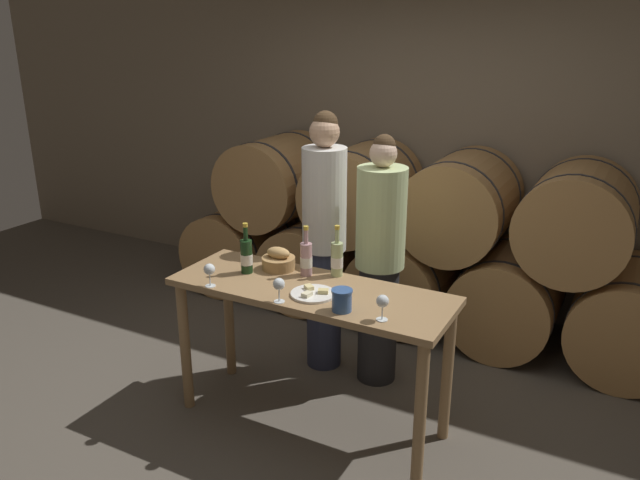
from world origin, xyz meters
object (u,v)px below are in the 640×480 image
(person_left, at_px, (324,240))
(wine_glass_far_left, at_px, (209,270))
(wine_glass_center, at_px, (383,302))
(bread_basket, at_px, (279,261))
(person_right, at_px, (380,261))
(wine_bottle_white, at_px, (337,259))
(cheese_plate, at_px, (313,293))
(tasting_table, at_px, (311,310))
(wine_bottle_rose, at_px, (306,259))
(blue_crock, at_px, (342,299))
(wine_bottle_red, at_px, (246,256))
(wine_glass_left, at_px, (279,285))

(person_left, relative_size, wine_glass_far_left, 13.05)
(wine_glass_center, bearing_deg, bread_basket, 157.18)
(person_right, xyz_separation_m, bread_basket, (-0.46, -0.49, 0.08))
(person_right, relative_size, wine_bottle_white, 5.37)
(person_left, distance_m, wine_glass_far_left, 0.94)
(person_right, relative_size, cheese_plate, 6.70)
(tasting_table, height_order, bread_basket, bread_basket)
(wine_bottle_rose, height_order, blue_crock, wine_bottle_rose)
(wine_bottle_red, relative_size, wine_glass_far_left, 2.27)
(bread_basket, xyz_separation_m, wine_glass_far_left, (-0.20, -0.41, 0.05))
(cheese_plate, xyz_separation_m, wine_glass_center, (0.45, -0.10, 0.09))
(tasting_table, xyz_separation_m, wine_glass_far_left, (-0.51, -0.25, 0.24))
(blue_crock, bearing_deg, wine_glass_center, -0.35)
(tasting_table, distance_m, person_left, 0.72)
(person_right, xyz_separation_m, wine_glass_center, (0.36, -0.83, 0.13))
(wine_bottle_white, height_order, bread_basket, wine_bottle_white)
(wine_bottle_white, xyz_separation_m, cheese_plate, (0.01, -0.32, -0.10))
(wine_glass_center, bearing_deg, blue_crock, 179.65)
(person_right, bearing_deg, person_left, 179.98)
(person_left, height_order, person_right, person_left)
(wine_bottle_red, height_order, cheese_plate, wine_bottle_red)
(person_left, height_order, wine_bottle_white, person_left)
(person_right, relative_size, wine_glass_far_left, 12.21)
(tasting_table, relative_size, wine_bottle_red, 5.27)
(tasting_table, bearing_deg, blue_crock, -32.74)
(wine_glass_left, bearing_deg, blue_crock, 10.03)
(person_right, distance_m, cheese_plate, 0.74)
(wine_bottle_red, relative_size, wine_bottle_rose, 1.02)
(person_right, distance_m, wine_glass_center, 0.92)
(person_right, relative_size, wine_glass_left, 12.21)
(tasting_table, bearing_deg, cheese_plate, -53.14)
(wine_bottle_rose, xyz_separation_m, bread_basket, (-0.20, 0.01, -0.05))
(person_right, bearing_deg, cheese_plate, -96.90)
(person_left, distance_m, blue_crock, 1.00)
(wine_glass_far_left, relative_size, wine_glass_left, 1.00)
(wine_bottle_red, relative_size, wine_glass_left, 2.27)
(cheese_plate, height_order, wine_glass_left, wine_glass_left)
(wine_bottle_red, height_order, wine_glass_center, wine_bottle_red)
(person_left, bearing_deg, tasting_table, -68.63)
(tasting_table, height_order, wine_bottle_white, wine_bottle_white)
(wine_glass_left, bearing_deg, tasting_table, 77.58)
(wine_bottle_red, xyz_separation_m, blue_crock, (0.74, -0.21, -0.04))
(tasting_table, distance_m, wine_bottle_red, 0.51)
(person_left, bearing_deg, person_right, -0.02)
(tasting_table, relative_size, blue_crock, 13.79)
(wine_bottle_red, distance_m, wine_glass_far_left, 0.28)
(wine_bottle_white, xyz_separation_m, blue_crock, (0.24, -0.42, -0.04))
(wine_bottle_red, xyz_separation_m, wine_bottle_rose, (0.33, 0.13, -0.00))
(person_left, height_order, wine_bottle_red, person_left)
(wine_bottle_white, bearing_deg, person_left, 126.16)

